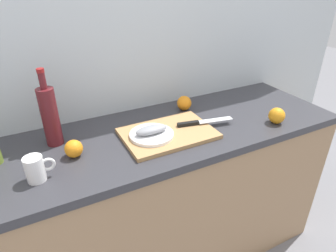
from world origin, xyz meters
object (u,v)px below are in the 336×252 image
object	(u,v)px
chef_knife	(198,122)
orange_0	(74,149)
cutting_board	(168,133)
white_plate	(152,135)
wine_bottle	(50,116)
coffee_mug_0	(36,169)
fish_fillet	(151,130)

from	to	relation	value
chef_knife	orange_0	xyz separation A→B (m)	(-0.60, 0.03, 0.01)
cutting_board	white_plate	bearing A→B (deg)	-178.51
cutting_board	chef_knife	world-z (taller)	chef_knife
wine_bottle	white_plate	bearing A→B (deg)	-23.24
white_plate	orange_0	distance (m)	0.35
chef_knife	wine_bottle	distance (m)	0.69
chef_knife	coffee_mug_0	distance (m)	0.76
fish_fillet	chef_knife	world-z (taller)	fish_fillet
white_plate	chef_knife	xyz separation A→B (m)	(0.26, 0.00, 0.00)
chef_knife	orange_0	world-z (taller)	orange_0
fish_fillet	coffee_mug_0	size ratio (longest dim) A/B	1.39
fish_fillet	coffee_mug_0	distance (m)	0.51
wine_bottle	coffee_mug_0	size ratio (longest dim) A/B	3.19
coffee_mug_0	cutting_board	bearing A→B (deg)	6.91
white_plate	wine_bottle	bearing A→B (deg)	156.76
cutting_board	chef_knife	xyz separation A→B (m)	(0.17, -0.00, 0.02)
white_plate	orange_0	bearing A→B (deg)	175.74
chef_knife	fish_fillet	bearing A→B (deg)	-168.58
fish_fillet	wine_bottle	bearing A→B (deg)	156.76
white_plate	coffee_mug_0	size ratio (longest dim) A/B	1.86
chef_knife	coffee_mug_0	xyz separation A→B (m)	(-0.76, -0.07, 0.02)
orange_0	white_plate	bearing A→B (deg)	-4.26
cutting_board	coffee_mug_0	size ratio (longest dim) A/B	3.91
fish_fillet	orange_0	bearing A→B (deg)	175.74
white_plate	cutting_board	bearing A→B (deg)	1.49
cutting_board	orange_0	xyz separation A→B (m)	(-0.43, 0.02, 0.03)
fish_fillet	chef_knife	xyz separation A→B (m)	(0.26, 0.00, -0.02)
white_plate	chef_knife	world-z (taller)	chef_knife
white_plate	coffee_mug_0	xyz separation A→B (m)	(-0.50, -0.07, 0.02)
chef_knife	orange_0	distance (m)	0.60
cutting_board	fish_fillet	distance (m)	0.10
wine_bottle	cutting_board	bearing A→B (deg)	-19.23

